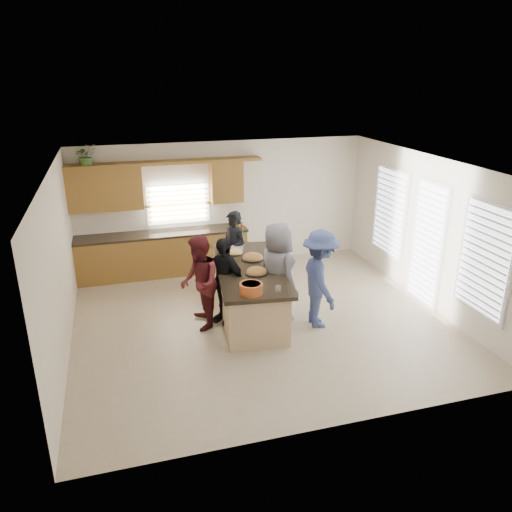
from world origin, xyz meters
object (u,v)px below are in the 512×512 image
object	(u,v)px
salad_bowl	(251,288)
woman_right_front	(277,273)
woman_left_back	(234,251)
woman_left_front	(224,281)
woman_left_mid	(200,283)
woman_right_back	(320,279)
island	(249,293)

from	to	relation	value
salad_bowl	woman_right_front	world-z (taller)	woman_right_front
salad_bowl	woman_left_back	bearing A→B (deg)	83.12
salad_bowl	woman_left_front	xyz separation A→B (m)	(-0.22, 0.99, -0.26)
woman_left_front	woman_left_mid	bearing A→B (deg)	-117.25
woman_right_front	woman_right_back	bearing A→B (deg)	-140.21
woman_left_back	woman_right_front	distance (m)	1.56
salad_bowl	woman_right_front	size ratio (longest dim) A/B	0.20
island	woman_right_front	distance (m)	0.69
island	woman_right_front	size ratio (longest dim) A/B	1.56
woman_left_front	woman_right_back	world-z (taller)	woman_right_back
woman_left_front	island	bearing A→B (deg)	63.45
island	woman_left_mid	world-z (taller)	woman_left_mid
woman_left_back	woman_left_front	distance (m)	1.40
island	salad_bowl	bearing A→B (deg)	-96.56
salad_bowl	woman_left_front	distance (m)	1.04
woman_right_back	woman_right_front	size ratio (longest dim) A/B	0.96
woman_right_back	woman_right_front	bearing A→B (deg)	62.73
woman_left_front	woman_left_back	bearing A→B (deg)	121.67
woman_left_mid	salad_bowl	bearing A→B (deg)	38.63
woman_right_front	salad_bowl	bearing A→B (deg)	120.08
island	woman_right_back	size ratio (longest dim) A/B	1.62
woman_left_mid	woman_left_front	bearing A→B (deg)	102.83
salad_bowl	woman_right_back	world-z (taller)	woman_right_back
salad_bowl	woman_right_front	distance (m)	1.07
island	woman_right_back	bearing A→B (deg)	-25.17
woman_left_back	woman_left_front	world-z (taller)	woman_left_back
woman_left_back	woman_right_back	size ratio (longest dim) A/B	0.94
woman_right_back	salad_bowl	bearing A→B (deg)	111.00
woman_left_mid	woman_right_back	world-z (taller)	woman_right_back
salad_bowl	woman_left_back	world-z (taller)	woman_left_back
salad_bowl	woman_left_front	size ratio (longest dim) A/B	0.23
island	woman_left_mid	bearing A→B (deg)	-162.32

